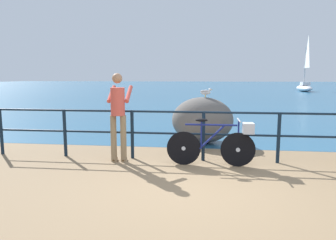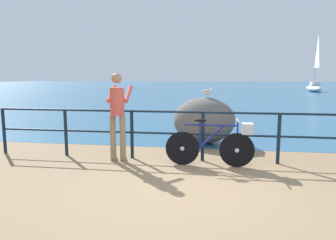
{
  "view_description": "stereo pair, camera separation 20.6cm",
  "coord_description": "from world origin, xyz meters",
  "px_view_note": "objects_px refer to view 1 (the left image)",
  "views": [
    {
      "loc": [
        0.03,
        -4.6,
        1.73
      ],
      "look_at": [
        -0.78,
        2.03,
        0.77
      ],
      "focal_mm": 33.02,
      "sensor_mm": 36.0,
      "label": 1
    },
    {
      "loc": [
        0.23,
        -4.57,
        1.73
      ],
      "look_at": [
        -0.78,
        2.03,
        0.77
      ],
      "focal_mm": 33.02,
      "sensor_mm": 36.0,
      "label": 2
    }
  ],
  "objects_px": {
    "breakwater_boulder_main": "(202,120)",
    "sailboat": "(304,85)",
    "bicycle": "(218,142)",
    "person_at_railing": "(118,113)",
    "seagull": "(206,92)"
  },
  "relations": [
    {
      "from": "breakwater_boulder_main",
      "to": "sailboat",
      "type": "height_order",
      "value": "sailboat"
    },
    {
      "from": "person_at_railing",
      "to": "seagull",
      "type": "bearing_deg",
      "value": -43.26
    },
    {
      "from": "bicycle",
      "to": "person_at_railing",
      "type": "xyz_separation_m",
      "value": [
        -1.99,
        0.07,
        0.53
      ]
    },
    {
      "from": "sailboat",
      "to": "breakwater_boulder_main",
      "type": "bearing_deg",
      "value": 161.59
    },
    {
      "from": "bicycle",
      "to": "person_at_railing",
      "type": "relative_size",
      "value": 0.96
    },
    {
      "from": "seagull",
      "to": "sailboat",
      "type": "xyz_separation_m",
      "value": [
        11.0,
        28.39,
        -0.62
      ]
    },
    {
      "from": "person_at_railing",
      "to": "seagull",
      "type": "xyz_separation_m",
      "value": [
        1.73,
        2.05,
        0.33
      ]
    },
    {
      "from": "seagull",
      "to": "person_at_railing",
      "type": "bearing_deg",
      "value": -142.5
    },
    {
      "from": "bicycle",
      "to": "breakwater_boulder_main",
      "type": "xyz_separation_m",
      "value": [
        -0.33,
        2.08,
        0.13
      ]
    },
    {
      "from": "bicycle",
      "to": "breakwater_boulder_main",
      "type": "relative_size",
      "value": 1.07
    },
    {
      "from": "bicycle",
      "to": "sailboat",
      "type": "xyz_separation_m",
      "value": [
        10.74,
        30.51,
        0.24
      ]
    },
    {
      "from": "person_at_railing",
      "to": "sailboat",
      "type": "height_order",
      "value": "sailboat"
    },
    {
      "from": "person_at_railing",
      "to": "seagull",
      "type": "relative_size",
      "value": 5.19
    },
    {
      "from": "breakwater_boulder_main",
      "to": "sailboat",
      "type": "distance_m",
      "value": 30.51
    },
    {
      "from": "person_at_railing",
      "to": "sailboat",
      "type": "relative_size",
      "value": 0.29
    }
  ]
}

